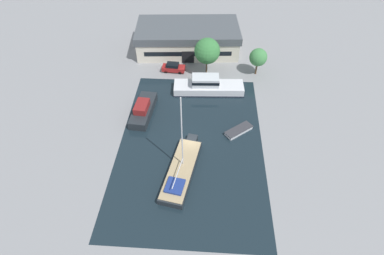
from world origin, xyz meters
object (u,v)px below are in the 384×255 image
Objects in this scene: cabin_boat at (143,110)px; sailboat_moored at (182,169)px; parked_car at (173,67)px; quay_tree_by_water at (258,57)px; small_dinghy at (239,130)px; quay_tree_near_building at (207,51)px; warehouse_building at (188,38)px; motor_cruiser at (208,86)px.

sailboat_moored is at bearing -52.86° from cabin_boat.
parked_car is at bearing 78.75° from cabin_boat.
quay_tree_by_water is 1.16× the size of parked_car.
quay_tree_by_water is 15.92m from parked_car.
sailboat_moored is at bearing 96.91° from small_dinghy.
sailboat_moored is 13.47m from cabin_boat.
quay_tree_near_building is 0.57× the size of sailboat_moored.
cabin_boat is (-9.91, -12.16, -3.89)m from quay_tree_near_building.
quay_tree_near_building is at bearing -176.90° from quay_tree_by_water.
quay_tree_near_building is 7.48m from parked_car.
sailboat_moored is at bearing -116.63° from quay_tree_by_water.
warehouse_building is 1.73× the size of sailboat_moored.
quay_tree_near_building reaches higher than warehouse_building.
cabin_boat reaches higher than small_dinghy.
small_dinghy is at bearing -7.13° from cabin_boat.
quay_tree_by_water is 27.04m from sailboat_moored.
parked_car is 24.17m from sailboat_moored.
motor_cruiser reaches higher than small_dinghy.
parked_car is 0.53× the size of cabin_boat.
quay_tree_near_building is 1.60× the size of parked_car.
motor_cruiser is 1.49× the size of cabin_boat.
quay_tree_by_water is at bearing -52.50° from small_dinghy.
cabin_boat is (-3.58, -12.53, 0.07)m from parked_car.
sailboat_moored reaches higher than cabin_boat.
warehouse_building is 2.57× the size of cabin_boat.
parked_car is 0.36× the size of sailboat_moored.
warehouse_building is 21.80m from cabin_boat.
quay_tree_by_water is 0.42× the size of sailboat_moored.
small_dinghy is (11.71, -15.73, -0.53)m from parked_car.
quay_tree_near_building is 9.46m from quay_tree_by_water.
quay_tree_near_building is at bearing 0.94° from motor_cruiser.
cabin_boat is (-19.27, -12.66, -2.63)m from quay_tree_by_water.
warehouse_building is at bearing -16.89° from small_dinghy.
warehouse_building is 15.89m from quay_tree_by_water.
warehouse_building is at bearing 103.18° from sailboat_moored.
cabin_boat is (-10.28, -6.64, -0.20)m from motor_cruiser.
motor_cruiser reaches higher than parked_car.
parked_car is at bearing -179.51° from quay_tree_by_water.
motor_cruiser is (3.06, 18.00, 0.54)m from sailboat_moored.
quay_tree_near_building is 16.16m from cabin_boat.
sailboat_moored is (-12.05, -24.03, -2.97)m from quay_tree_by_water.
warehouse_building is 4.82× the size of parked_car.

